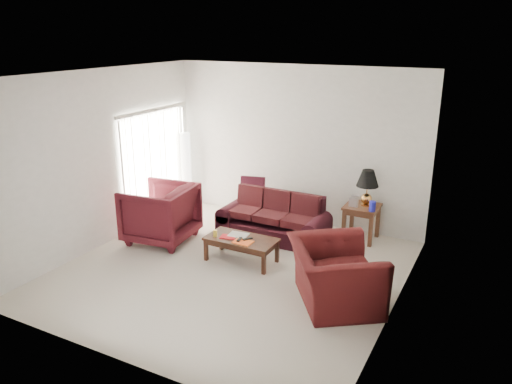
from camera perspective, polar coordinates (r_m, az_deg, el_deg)
floor at (r=7.90m, az=-2.89°, el=-8.97°), size 5.00×5.00×0.00m
blinds at (r=9.83m, az=-11.38°, el=2.92°), size 0.10×2.00×2.16m
sofa at (r=8.92m, az=1.98°, el=-2.89°), size 1.98×0.90×0.80m
throw_pillow at (r=9.58m, az=-0.40°, el=0.42°), size 0.50×0.33×0.48m
end_table at (r=9.09m, az=11.91°, el=-3.42°), size 0.63×0.63×0.64m
table_lamp at (r=8.90m, az=12.58°, el=0.45°), size 0.42×0.42×0.65m
clock at (r=8.87m, az=11.09°, el=-1.16°), size 0.16×0.06×0.16m
blue_canister at (r=8.71m, az=13.17°, el=-1.60°), size 0.13×0.13×0.18m
picture_frame at (r=9.20m, az=11.30°, el=-0.42°), size 0.18×0.20×0.06m
floor_lamp at (r=10.48m, az=-8.02°, el=2.49°), size 0.33×0.33×1.61m
armchair_left at (r=8.95m, az=-10.90°, el=-2.41°), size 1.24×1.21×1.02m
armchair_right at (r=6.95m, az=8.99°, el=-9.32°), size 1.66×1.70×0.84m
coffee_table at (r=8.12m, az=-1.67°, el=-6.61°), size 1.27×0.91×0.40m
magazine_red at (r=8.08m, az=-3.18°, el=-5.14°), size 0.29×0.24×0.01m
magazine_white at (r=8.14m, az=-2.04°, el=-4.93°), size 0.33×0.26×0.02m
magazine_orange at (r=7.88m, az=-1.50°, el=-5.73°), size 0.30×0.23×0.02m
remote_a at (r=7.93m, az=-1.90°, el=-5.42°), size 0.08×0.17×0.02m
remote_b at (r=7.95m, az=-0.96°, el=-5.35°), size 0.13×0.17×0.02m
yellow_glass at (r=8.11m, az=-4.69°, el=-4.73°), size 0.08×0.08×0.11m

